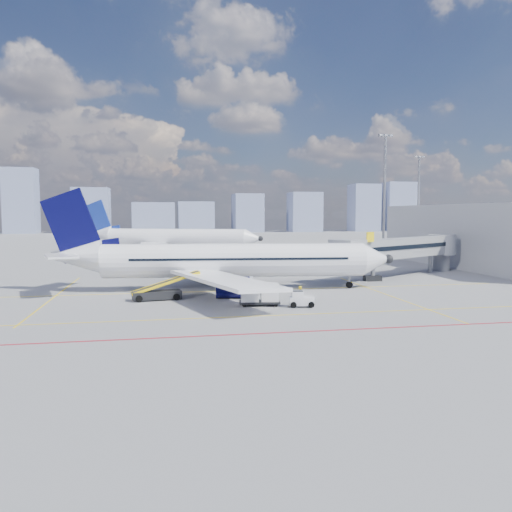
{
  "coord_description": "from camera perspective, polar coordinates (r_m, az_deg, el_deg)",
  "views": [
    {
      "loc": [
        -9.02,
        -45.99,
        8.4
      ],
      "look_at": [
        0.67,
        5.77,
        4.0
      ],
      "focal_mm": 35.0,
      "sensor_mm": 36.0,
      "label": 1
    }
  ],
  "objects": [
    {
      "name": "cargo_dolly",
      "position": [
        46.07,
        0.4,
        -4.32
      ],
      "size": [
        3.9,
        2.09,
        2.04
      ],
      "rotation": [
        0.0,
        0.0,
        -0.12
      ],
      "color": "black",
      "rests_on": "ground"
    },
    {
      "name": "floodlight_mast_far",
      "position": [
        154.92,
        18.06,
        6.46
      ],
      "size": [
        3.2,
        0.61,
        25.45
      ],
      "color": "slate",
      "rests_on": "ground"
    },
    {
      "name": "second_aircraft",
      "position": [
        110.86,
        -9.9,
        2.03
      ],
      "size": [
        39.44,
        33.43,
        11.99
      ],
      "rotation": [
        0.0,
        0.0,
        -0.37
      ],
      "color": "white",
      "rests_on": "ground"
    },
    {
      "name": "floodlight_mast_ne",
      "position": [
        111.52,
        14.47,
        7.29
      ],
      "size": [
        3.2,
        0.61,
        25.45
      ],
      "color": "slate",
      "rests_on": "ground"
    },
    {
      "name": "baggage_tug",
      "position": [
        45.71,
        5.08,
        -4.89
      ],
      "size": [
        2.38,
        1.64,
        1.54
      ],
      "rotation": [
        0.0,
        0.0,
        -0.14
      ],
      "color": "white",
      "rests_on": "ground"
    },
    {
      "name": "ramp_worker",
      "position": [
        47.03,
        5.13,
        -4.47
      ],
      "size": [
        0.71,
        0.75,
        1.72
      ],
      "primitive_type": "imported",
      "rotation": [
        0.0,
        0.0,
        0.91
      ],
      "color": "yellow",
      "rests_on": "ground"
    },
    {
      "name": "distant_skyline",
      "position": [
        236.2,
        -12.95,
        5.38
      ],
      "size": [
        252.19,
        15.44,
        29.66
      ],
      "color": "#7680A3",
      "rests_on": "ground"
    },
    {
      "name": "belt_loader",
      "position": [
        50.11,
        -11.09,
        -4.14
      ],
      "size": [
        6.87,
        2.47,
        2.76
      ],
      "rotation": [
        0.0,
        0.0,
        0.14
      ],
      "color": "black",
      "rests_on": "ground"
    },
    {
      "name": "ground",
      "position": [
        47.61,
        0.49,
        -5.39
      ],
      "size": [
        420.0,
        420.0,
        0.0
      ],
      "primitive_type": "plane",
      "color": "gray",
      "rests_on": "ground"
    },
    {
      "name": "terminal_block",
      "position": [
        87.13,
        23.62,
        2.14
      ],
      "size": [
        10.0,
        42.0,
        10.0
      ],
      "color": "gray",
      "rests_on": "ground"
    },
    {
      "name": "jet_bridge",
      "position": [
        70.97,
        16.71,
        0.81
      ],
      "size": [
        23.55,
        15.78,
        6.3
      ],
      "color": "gray",
      "rests_on": "ground"
    },
    {
      "name": "apron_markings",
      "position": [
        43.73,
        0.73,
        -6.29
      ],
      "size": [
        90.0,
        35.12,
        0.01
      ],
      "color": "yellow",
      "rests_on": "ground"
    },
    {
      "name": "main_aircraft",
      "position": [
        55.57,
        -4.12,
        -0.58
      ],
      "size": [
        38.85,
        33.8,
        11.36
      ],
      "rotation": [
        0.0,
        0.0,
        -0.1
      ],
      "color": "white",
      "rests_on": "ground"
    }
  ]
}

